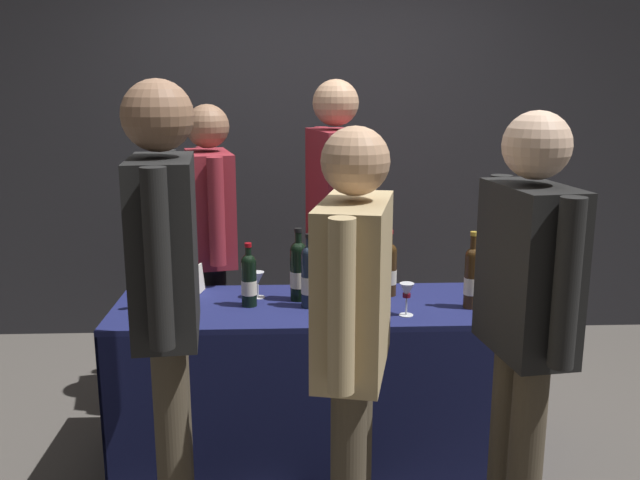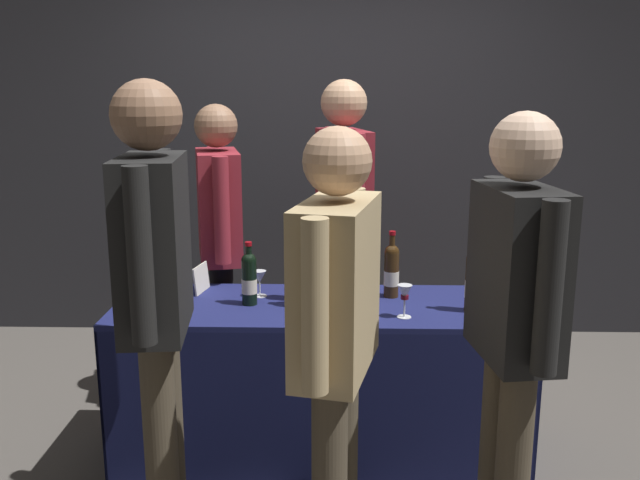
# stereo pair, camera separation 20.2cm
# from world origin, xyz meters

# --- Properties ---
(ground_plane) EXTENTS (12.00, 12.00, 0.00)m
(ground_plane) POSITION_xyz_m (0.00, 0.00, 0.00)
(ground_plane) COLOR #514C47
(back_partition) EXTENTS (5.20, 0.12, 2.96)m
(back_partition) POSITION_xyz_m (0.00, 1.73, 1.48)
(back_partition) COLOR #2D2D33
(back_partition) RESTS_ON ground_plane
(tasting_table) EXTENTS (1.87, 0.62, 0.75)m
(tasting_table) POSITION_xyz_m (0.00, 0.00, 0.51)
(tasting_table) COLOR #191E51
(tasting_table) RESTS_ON ground_plane
(featured_wine_bottle) EXTENTS (0.07, 0.07, 0.34)m
(featured_wine_bottle) POSITION_xyz_m (-0.05, -0.04, 0.90)
(featured_wine_bottle) COLOR #192333
(featured_wine_bottle) RESTS_ON tasting_table
(display_bottle_0) EXTENTS (0.07, 0.07, 0.35)m
(display_bottle_0) POSITION_xyz_m (0.67, -0.08, 0.89)
(display_bottle_0) COLOR #38230F
(display_bottle_0) RESTS_ON tasting_table
(display_bottle_1) EXTENTS (0.07, 0.07, 0.32)m
(display_bottle_1) POSITION_xyz_m (0.33, 0.12, 0.88)
(display_bottle_1) COLOR #38230F
(display_bottle_1) RESTS_ON tasting_table
(display_bottle_2) EXTENTS (0.07, 0.07, 0.29)m
(display_bottle_2) POSITION_xyz_m (-0.32, -0.01, 0.87)
(display_bottle_2) COLOR black
(display_bottle_2) RESTS_ON tasting_table
(display_bottle_3) EXTENTS (0.08, 0.08, 0.34)m
(display_bottle_3) POSITION_xyz_m (-0.10, 0.07, 0.89)
(display_bottle_3) COLOR black
(display_bottle_3) RESTS_ON tasting_table
(wine_glass_near_vendor) EXTENTS (0.07, 0.07, 0.12)m
(wine_glass_near_vendor) POSITION_xyz_m (-0.29, 0.11, 0.84)
(wine_glass_near_vendor) COLOR silver
(wine_glass_near_vendor) RESTS_ON tasting_table
(wine_glass_mid) EXTENTS (0.06, 0.06, 0.14)m
(wine_glass_mid) POSITION_xyz_m (0.37, -0.17, 0.85)
(wine_glass_mid) COLOR silver
(wine_glass_mid) RESTS_ON tasting_table
(flower_vase) EXTENTS (0.11, 0.11, 0.40)m
(flower_vase) POSITION_xyz_m (-0.68, -0.07, 0.87)
(flower_vase) COLOR tan
(flower_vase) RESTS_ON tasting_table
(brochure_stand) EXTENTS (0.05, 0.16, 0.13)m
(brochure_stand) POSITION_xyz_m (-0.58, 0.18, 0.81)
(brochure_stand) COLOR silver
(brochure_stand) RESTS_ON tasting_table
(vendor_presenter) EXTENTS (0.31, 0.59, 1.75)m
(vendor_presenter) POSITION_xyz_m (0.11, 0.62, 1.06)
(vendor_presenter) COLOR black
(vendor_presenter) RESTS_ON ground_plane
(vendor_assistant) EXTENTS (0.31, 0.61, 1.63)m
(vendor_assistant) POSITION_xyz_m (-0.55, 0.56, 0.98)
(vendor_assistant) COLOR black
(vendor_assistant) RESTS_ON ground_plane
(taster_foreground_right) EXTENTS (0.31, 0.63, 1.60)m
(taster_foreground_right) POSITION_xyz_m (0.07, -0.84, 0.97)
(taster_foreground_right) COLOR #4C4233
(taster_foreground_right) RESTS_ON ground_plane
(taster_foreground_left) EXTENTS (0.25, 0.60, 1.75)m
(taster_foreground_left) POSITION_xyz_m (-0.56, -0.67, 1.06)
(taster_foreground_left) COLOR #4C4233
(taster_foreground_left) RESTS_ON ground_plane
(taster_foreground_centre) EXTENTS (0.26, 0.57, 1.65)m
(taster_foreground_centre) POSITION_xyz_m (0.67, -0.77, 0.99)
(taster_foreground_centre) COLOR #4C4233
(taster_foreground_centre) RESTS_ON ground_plane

